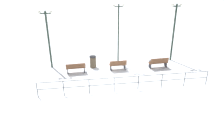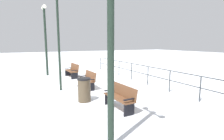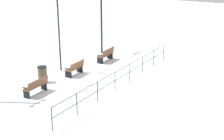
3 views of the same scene
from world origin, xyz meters
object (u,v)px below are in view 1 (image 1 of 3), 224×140
(bench_second, at_px, (118,65))
(lamppost_far, at_px, (48,34))
(bench_third, at_px, (76,68))
(lamppost_near, at_px, (174,26))
(lamppost_middle, at_px, (118,27))
(trash_bin, at_px, (93,62))
(bench_nearest, at_px, (158,62))

(bench_second, xyz_separation_m, lamppost_far, (1.34, 5.39, 2.45))
(bench_second, distance_m, bench_third, 3.39)
(lamppost_far, bearing_deg, bench_second, -103.96)
(lamppost_near, distance_m, lamppost_middle, 4.80)
(bench_second, bearing_deg, lamppost_near, -76.85)
(lamppost_middle, relative_size, lamppost_far, 1.07)
(bench_third, height_order, lamppost_far, lamppost_far)
(lamppost_far, bearing_deg, bench_third, -125.06)
(lamppost_near, distance_m, trash_bin, 7.52)
(bench_second, height_order, trash_bin, trash_bin)
(bench_second, xyz_separation_m, lamppost_middle, (1.34, -0.25, 2.80))
(bench_third, bearing_deg, bench_nearest, -92.99)
(lamppost_middle, bearing_deg, lamppost_far, 90.00)
(bench_nearest, relative_size, trash_bin, 1.65)
(bench_third, height_order, lamppost_middle, lamppost_middle)
(lamppost_middle, bearing_deg, bench_nearest, -114.71)
(bench_second, relative_size, lamppost_middle, 0.27)
(lamppost_middle, distance_m, lamppost_far, 5.65)
(trash_bin, bearing_deg, lamppost_near, -85.82)
(bench_third, xyz_separation_m, trash_bin, (0.89, -1.43, 0.03))
(bench_nearest, xyz_separation_m, lamppost_near, (1.45, -1.65, 2.67))
(trash_bin, bearing_deg, lamppost_far, 81.49)
(bench_nearest, height_order, lamppost_near, lamppost_near)
(bench_second, height_order, lamppost_near, lamppost_near)
(trash_bin, bearing_deg, lamppost_middle, -76.96)
(bench_nearest, bearing_deg, bench_second, 84.82)
(lamppost_near, bearing_deg, lamppost_far, 90.00)
(lamppost_near, height_order, lamppost_middle, lamppost_middle)
(bench_nearest, xyz_separation_m, trash_bin, (0.93, 5.36, 0.01))
(bench_second, relative_size, trash_bin, 1.41)
(bench_second, xyz_separation_m, bench_third, (-0.06, 3.39, 0.01))
(lamppost_near, xyz_separation_m, trash_bin, (-0.51, 7.01, -2.66))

